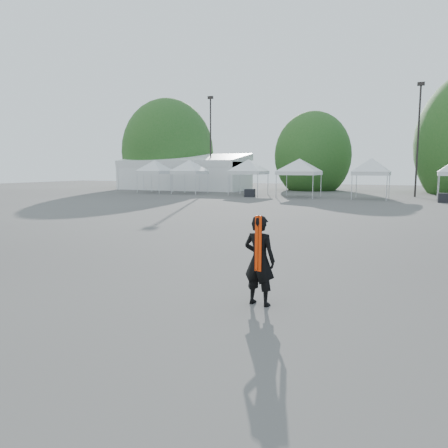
% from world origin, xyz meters
% --- Properties ---
extents(ground, '(120.00, 120.00, 0.00)m').
position_xyz_m(ground, '(0.00, 0.00, 0.00)').
color(ground, '#474442').
rests_on(ground, ground).
extents(marquee, '(15.00, 6.25, 4.23)m').
position_xyz_m(marquee, '(-22.00, 35.00, 1.97)').
color(marquee, white).
rests_on(marquee, ground).
extents(light_pole_west, '(0.60, 0.25, 10.30)m').
position_xyz_m(light_pole_west, '(-18.00, 34.00, 5.77)').
color(light_pole_west, black).
rests_on(light_pole_west, ground).
extents(light_pole_east, '(0.60, 0.25, 9.80)m').
position_xyz_m(light_pole_east, '(3.00, 32.00, 5.52)').
color(light_pole_east, black).
rests_on(light_pole_east, ground).
extents(tree_far_w, '(4.80, 4.80, 7.30)m').
position_xyz_m(tree_far_w, '(-26.00, 38.00, 4.54)').
color(tree_far_w, '#382314').
rests_on(tree_far_w, ground).
extents(tree_mid_w, '(4.16, 4.16, 6.33)m').
position_xyz_m(tree_mid_w, '(-8.00, 40.00, 3.93)').
color(tree_mid_w, '#382314').
rests_on(tree_mid_w, ground).
extents(tent_a, '(4.00, 4.00, 3.88)m').
position_xyz_m(tent_a, '(-21.67, 28.40, 3.06)').
color(tent_a, silver).
rests_on(tent_a, ground).
extents(tent_b, '(4.07, 4.07, 3.88)m').
position_xyz_m(tent_b, '(-17.51, 28.30, 3.06)').
color(tent_b, silver).
rests_on(tent_b, ground).
extents(tent_c, '(4.37, 4.37, 3.88)m').
position_xyz_m(tent_c, '(-11.41, 28.63, 3.06)').
color(tent_c, silver).
rests_on(tent_c, ground).
extents(tent_d, '(4.73, 4.73, 3.88)m').
position_xyz_m(tent_d, '(-6.21, 27.40, 3.06)').
color(tent_d, silver).
rests_on(tent_d, ground).
extents(tent_e, '(4.02, 4.02, 3.88)m').
position_xyz_m(tent_e, '(-0.26, 27.45, 3.06)').
color(tent_e, silver).
rests_on(tent_e, ground).
extents(man, '(0.66, 0.48, 1.68)m').
position_xyz_m(man, '(0.91, -2.48, 0.84)').
color(man, black).
rests_on(man, ground).
extents(crate_west, '(1.01, 0.85, 0.69)m').
position_xyz_m(crate_west, '(-10.19, 25.86, 0.35)').
color(crate_west, black).
rests_on(crate_west, ground).
extents(crate_mid, '(0.92, 0.73, 0.70)m').
position_xyz_m(crate_mid, '(5.09, 25.80, 0.35)').
color(crate_mid, black).
rests_on(crate_mid, ground).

